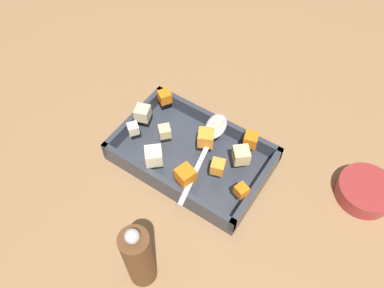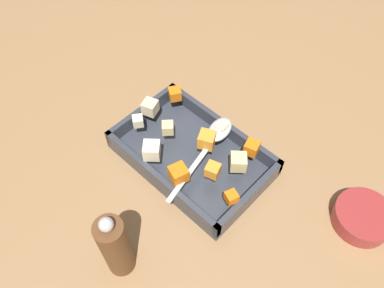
{
  "view_description": "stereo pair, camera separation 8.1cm",
  "coord_description": "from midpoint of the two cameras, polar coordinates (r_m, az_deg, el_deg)",
  "views": [
    {
      "loc": [
        0.26,
        -0.4,
        0.72
      ],
      "look_at": [
        -0.01,
        -0.01,
        0.06
      ],
      "focal_mm": 36.52,
      "sensor_mm": 36.0,
      "label": 1
    },
    {
      "loc": [
        0.32,
        -0.35,
        0.72
      ],
      "look_at": [
        -0.01,
        -0.01,
        0.06
      ],
      "focal_mm": 36.52,
      "sensor_mm": 36.0,
      "label": 2
    }
  ],
  "objects": [
    {
      "name": "ground_plane",
      "position": [
        0.86,
        -2.0,
        -2.56
      ],
      "size": [
        4.0,
        4.0,
        0.0
      ],
      "primitive_type": "plane",
      "color": "#936D47"
    },
    {
      "name": "baking_dish",
      "position": [
        0.85,
        -2.73,
        -2.0
      ],
      "size": [
        0.33,
        0.21,
        0.05
      ],
      "color": "#333842",
      "rests_on": "ground_plane"
    },
    {
      "name": "carrot_chunk_heap_side",
      "position": [
        0.81,
        -0.79,
        0.73
      ],
      "size": [
        0.04,
        0.04,
        0.03
      ],
      "primitive_type": "cube",
      "rotation": [
        0.0,
        0.0,
        5.18
      ],
      "color": "orange",
      "rests_on": "baking_dish"
    },
    {
      "name": "carrot_chunk_far_right",
      "position": [
        0.78,
        0.83,
        -3.55
      ],
      "size": [
        0.03,
        0.03,
        0.03
      ],
      "primitive_type": "cube",
      "rotation": [
        0.0,
        0.0,
        0.32
      ],
      "color": "orange",
      "rests_on": "baking_dish"
    },
    {
      "name": "carrot_chunk_near_spoon",
      "position": [
        0.82,
        5.82,
        0.47
      ],
      "size": [
        0.03,
        0.03,
        0.03
      ],
      "primitive_type": "cube",
      "rotation": [
        0.0,
        0.0,
        0.28
      ],
      "color": "orange",
      "rests_on": "baking_dish"
    },
    {
      "name": "carrot_chunk_corner_ne",
      "position": [
        0.75,
        4.16,
        -7.0
      ],
      "size": [
        0.03,
        0.03,
        0.02
      ],
      "primitive_type": "cube",
      "rotation": [
        0.0,
        0.0,
        5.94
      ],
      "color": "orange",
      "rests_on": "baking_dish"
    },
    {
      "name": "carrot_chunk_mid_left",
      "position": [
        0.9,
        -6.62,
        6.71
      ],
      "size": [
        0.04,
        0.04,
        0.03
      ],
      "primitive_type": "cube",
      "rotation": [
        0.0,
        0.0,
        5.72
      ],
      "color": "orange",
      "rests_on": "baking_dish"
    },
    {
      "name": "carrot_chunk_heap_top",
      "position": [
        0.76,
        -4.03,
        -4.79
      ],
      "size": [
        0.04,
        0.04,
        0.03
      ],
      "primitive_type": "cube",
      "rotation": [
        0.0,
        0.0,
        2.83
      ],
      "color": "orange",
      "rests_on": "baking_dish"
    },
    {
      "name": "potato_chunk_front_center",
      "position": [
        0.87,
        -9.93,
        4.24
      ],
      "size": [
        0.04,
        0.04,
        0.03
      ],
      "primitive_type": "cube",
      "rotation": [
        0.0,
        0.0,
        3.48
      ],
      "color": "beige",
      "rests_on": "baking_dish"
    },
    {
      "name": "potato_chunk_mid_right",
      "position": [
        0.79,
        -8.54,
        -1.93
      ],
      "size": [
        0.05,
        0.05,
        0.03
      ],
      "primitive_type": "cube",
      "rotation": [
        0.0,
        0.0,
        0.73
      ],
      "color": "beige",
      "rests_on": "baking_dish"
    },
    {
      "name": "potato_chunk_back_center",
      "position": [
        0.84,
        0.99,
        2.64
      ],
      "size": [
        0.02,
        0.02,
        0.02
      ],
      "primitive_type": "cube",
      "rotation": [
        0.0,
        0.0,
        0.11
      ],
      "color": "beige",
      "rests_on": "baking_dish"
    },
    {
      "name": "potato_chunk_center",
      "position": [
        0.79,
        4.3,
        -1.83
      ],
      "size": [
        0.05,
        0.05,
        0.03
      ],
      "primitive_type": "cube",
      "rotation": [
        0.0,
        0.0,
        2.29
      ],
      "color": "#E0CC89",
      "rests_on": "baking_dish"
    },
    {
      "name": "potato_chunk_rim_edge",
      "position": [
        0.83,
        -6.8,
        1.67
      ],
      "size": [
        0.03,
        0.03,
        0.02
      ],
      "primitive_type": "cube",
      "rotation": [
        0.0,
        0.0,
        2.39
      ],
      "color": "#E0CC89",
      "rests_on": "baking_dish"
    },
    {
      "name": "potato_chunk_far_left",
      "position": [
        0.85,
        -11.31,
        2.04
      ],
      "size": [
        0.03,
        0.03,
        0.02
      ],
      "primitive_type": "cube",
      "rotation": [
        0.0,
        0.0,
        4.09
      ],
      "color": "beige",
      "rests_on": "baking_dish"
    },
    {
      "name": "serving_spoon",
      "position": [
        0.83,
        0.44,
        1.74
      ],
      "size": [
        0.08,
        0.24,
        0.02
      ],
      "rotation": [
        0.0,
        0.0,
        4.92
      ],
      "color": "silver",
      "rests_on": "baking_dish"
    },
    {
      "name": "pepper_mill",
      "position": [
        0.69,
        -11.3,
        -16.19
      ],
      "size": [
        0.05,
        0.05,
        0.18
      ],
      "color": "brown",
      "rests_on": "ground_plane"
    },
    {
      "name": "small_prep_bowl",
      "position": [
        0.86,
        21.51,
        -6.57
      ],
      "size": [
        0.12,
        0.12,
        0.04
      ],
      "primitive_type": "cylinder",
      "color": "maroon",
      "rests_on": "ground_plane"
    }
  ]
}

